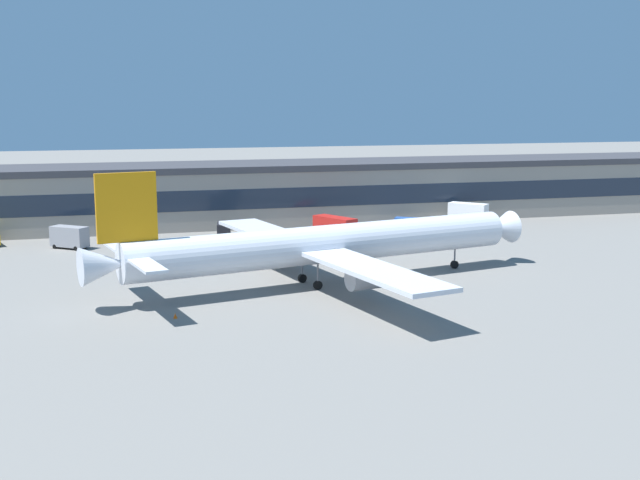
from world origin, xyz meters
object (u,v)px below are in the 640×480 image
Objects in this scene: catering_truck at (467,213)px; follow_me_car at (406,222)px; stair_truck at (70,236)px; crew_van at (224,229)px; airliner at (322,245)px; fuel_truck at (336,225)px; traffic_cone_0 at (175,316)px; baggage_tug at (133,235)px.

follow_me_car is (-12.19, 0.15, -1.20)m from catering_truck.
stair_truck is at bearing -174.48° from follow_me_car.
catering_truck is (46.41, 1.69, 0.83)m from crew_van.
airliner is at bearing -79.76° from crew_van.
crew_van reaches higher than follow_me_car.
catering_truck reaches higher than stair_truck.
catering_truck is 1.14× the size of stair_truck.
catering_truck is at bearing 4.46° from stair_truck.
catering_truck is at bearing 11.22° from fuel_truck.
fuel_truck is at bearing -11.32° from crew_van.
catering_truck is 77.93m from traffic_cone_0.
fuel_truck is at bearing 55.43° from traffic_cone_0.
airliner is 10.97× the size of crew_van.
fuel_truck is (-27.55, -5.46, -0.41)m from catering_truck.
catering_truck reaches higher than crew_van.
stair_truck is 59.51m from follow_me_car.
airliner is at bearing -134.73° from catering_truck.
follow_me_car is 8.13× the size of traffic_cone_0.
baggage_tug is 7.01× the size of traffic_cone_0.
baggage_tug is 0.58× the size of catering_truck.
crew_van is 46.44m from catering_truck.
stair_truck is 1.31× the size of follow_me_car.
stair_truck is at bearing -171.17° from crew_van.
follow_me_car is at bearing 3.08° from crew_van.
fuel_truck is 15.05× the size of traffic_cone_0.
fuel_truck is at bearing -168.78° from catering_truck.
airliner is 44.46m from baggage_tug.
fuel_truck is (11.96, 34.41, -3.28)m from airliner.
catering_truck reaches higher than fuel_truck.
catering_truck reaches higher than baggage_tug.
crew_van is 1.16× the size of follow_me_car.
crew_van is 34.26m from follow_me_car.
airliner is 36.58m from fuel_truck.
stair_truck reaches higher than fuel_truck.
catering_truck is (39.50, 39.88, -2.87)m from airliner.
baggage_tug is (-22.17, 38.32, -4.08)m from airliner.
fuel_truck is at bearing 0.14° from stair_truck.
airliner is at bearing 29.79° from traffic_cone_0.
airliner is 9.75× the size of stair_truck.
traffic_cone_0 is (-12.50, -49.30, -1.17)m from crew_van.
catering_truck is at bearing 45.27° from airliner.
baggage_tug is at bearing 93.20° from traffic_cone_0.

